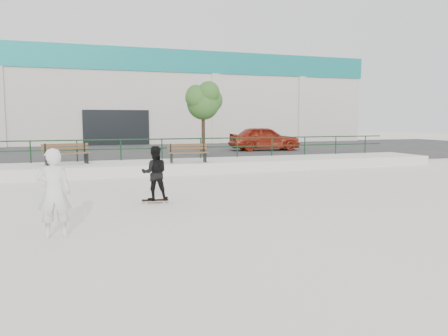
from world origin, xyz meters
name	(u,v)px	position (x,y,z in m)	size (l,w,h in m)	color
ground	(203,215)	(0.00, 0.00, 0.00)	(120.00, 120.00, 0.00)	silver
ledge	(146,168)	(0.00, 9.50, 0.25)	(30.00, 3.00, 0.50)	silver
parking_strip	(126,154)	(0.00, 18.00, 0.25)	(60.00, 14.00, 0.50)	#303030
railing	(142,145)	(0.00, 10.80, 1.24)	(28.00, 0.06, 1.03)	#13361B
commercial_building	(108,97)	(0.00, 31.99, 4.58)	(44.20, 16.33, 8.00)	beige
bench_left	(66,154)	(-3.46, 9.75, 0.96)	(2.08, 0.98, 0.93)	#53371C
bench_right	(188,153)	(1.82, 8.81, 0.92)	(1.90, 0.71, 0.86)	#53371C
tree	(204,100)	(3.90, 13.33, 3.56)	(2.30, 2.04, 4.09)	#3F2E1F
red_car	(264,138)	(8.40, 14.93, 1.27)	(1.81, 4.50, 1.53)	maroon
skateboard	(155,200)	(-0.89, 2.09, 0.07)	(0.80, 0.33, 0.09)	black
standing_skater	(155,173)	(-0.89, 2.09, 0.89)	(0.77, 0.60, 1.59)	black
seated_skater	(54,193)	(-3.53, -1.04, 0.94)	(0.69, 0.45, 1.88)	white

